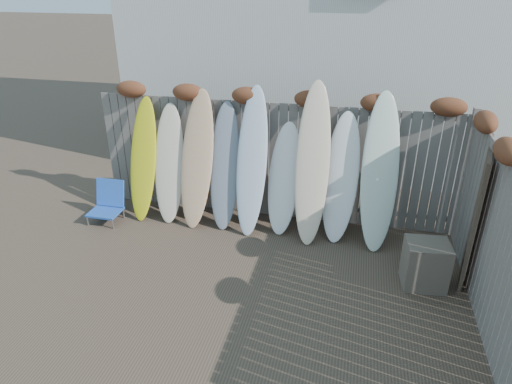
% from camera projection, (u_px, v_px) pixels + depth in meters
% --- Properties ---
extents(ground, '(80.00, 80.00, 0.00)m').
position_uv_depth(ground, '(236.00, 300.00, 5.96)').
color(ground, '#493A2D').
extents(back_fence, '(6.05, 0.28, 2.24)m').
position_uv_depth(back_fence, '(276.00, 152.00, 7.53)').
color(back_fence, slate).
rests_on(back_fence, ground).
extents(right_fence, '(0.28, 4.40, 2.24)m').
position_uv_depth(right_fence, '(499.00, 243.00, 5.08)').
color(right_fence, slate).
rests_on(right_fence, ground).
extents(house, '(8.50, 5.50, 6.33)m').
position_uv_depth(house, '(331.00, 4.00, 10.16)').
color(house, silver).
rests_on(house, ground).
extents(beach_chair, '(0.51, 0.54, 0.67)m').
position_uv_depth(beach_chair, '(108.00, 202.00, 7.78)').
color(beach_chair, '#224FAA').
rests_on(beach_chair, ground).
extents(wooden_crate, '(0.60, 0.52, 0.65)m').
position_uv_depth(wooden_crate, '(425.00, 264.00, 6.11)').
color(wooden_crate, brown).
rests_on(wooden_crate, ground).
extents(lattice_panel, '(0.34, 1.22, 1.87)m').
position_uv_depth(lattice_panel, '(475.00, 212.00, 6.15)').
color(lattice_panel, brown).
rests_on(lattice_panel, ground).
extents(surfboard_0, '(0.51, 0.74, 2.03)m').
position_uv_depth(surfboard_0, '(143.00, 160.00, 7.66)').
color(surfboard_0, yellow).
rests_on(surfboard_0, ground).
extents(surfboard_1, '(0.56, 0.73, 1.94)m').
position_uv_depth(surfboard_1, '(169.00, 164.00, 7.61)').
color(surfboard_1, beige).
rests_on(surfboard_1, ground).
extents(surfboard_2, '(0.62, 0.82, 2.20)m').
position_uv_depth(surfboard_2, '(197.00, 160.00, 7.43)').
color(surfboard_2, '#EEB483').
rests_on(surfboard_2, ground).
extents(surfboard_3, '(0.53, 0.74, 2.02)m').
position_uv_depth(surfboard_3, '(225.00, 167.00, 7.40)').
color(surfboard_3, slate).
rests_on(surfboard_3, ground).
extents(surfboard_4, '(0.49, 0.81, 2.30)m').
position_uv_depth(surfboard_4, '(252.00, 162.00, 7.20)').
color(surfboard_4, silver).
rests_on(surfboard_4, ground).
extents(surfboard_5, '(0.56, 0.67, 1.76)m').
position_uv_depth(surfboard_5, '(284.00, 179.00, 7.27)').
color(surfboard_5, white).
rests_on(surfboard_5, ground).
extents(surfboard_6, '(0.56, 0.87, 2.43)m').
position_uv_depth(surfboard_6, '(312.00, 164.00, 6.95)').
color(surfboard_6, beige).
rests_on(surfboard_6, ground).
extents(surfboard_7, '(0.58, 0.74, 1.98)m').
position_uv_depth(surfboard_7, '(341.00, 178.00, 7.04)').
color(surfboard_7, white).
rests_on(surfboard_7, ground).
extents(surfboard_8, '(0.61, 0.85, 2.32)m').
position_uv_depth(surfboard_8, '(380.00, 173.00, 6.79)').
color(surfboard_8, silver).
rests_on(surfboard_8, ground).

